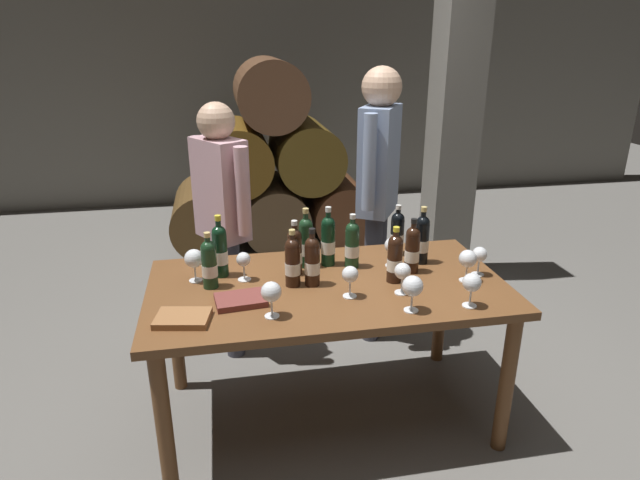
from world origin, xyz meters
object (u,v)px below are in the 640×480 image
at_px(wine_bottle_1, 312,261).
at_px(leather_ledger, 183,318).
at_px(wine_bottle_5, 397,233).
at_px(wine_glass_4, 403,272).
at_px(wine_bottle_8, 220,250).
at_px(wine_glass_5, 413,287).
at_px(wine_glass_7, 271,293).
at_px(wine_bottle_11, 395,258).
at_px(wine_bottle_0, 306,242).
at_px(wine_glass_9, 243,261).
at_px(wine_bottle_7, 352,244).
at_px(wine_bottle_9, 293,261).
at_px(wine_glass_3, 468,259).
at_px(wine_bottle_4, 209,264).
at_px(sommelier_presenting, 378,182).
at_px(wine_glass_0, 472,283).
at_px(dining_table, 328,301).
at_px(taster_seated_left, 222,212).
at_px(wine_glass_1, 350,275).
at_px(wine_bottle_3, 422,239).
at_px(wine_bottle_10, 328,240).
at_px(wine_glass_8, 194,259).
at_px(tasting_notebook, 241,300).
at_px(wine_bottle_2, 412,249).
at_px(wine_glass_6, 480,255).
at_px(wine_bottle_6, 295,251).

bearing_deg(wine_bottle_1, leather_ledger, -157.24).
bearing_deg(wine_bottle_5, wine_glass_4, -105.35).
relative_size(wine_bottle_8, wine_glass_5, 1.91).
distance_m(wine_bottle_8, wine_glass_7, 0.51).
distance_m(wine_bottle_5, wine_bottle_11, 0.35).
xyz_separation_m(wine_bottle_0, wine_glass_9, (-0.32, -0.11, -0.03)).
height_order(wine_bottle_7, wine_bottle_9, wine_bottle_7).
relative_size(wine_bottle_5, wine_bottle_9, 0.99).
xyz_separation_m(wine_bottle_5, wine_glass_3, (0.22, -0.39, -0.01)).
xyz_separation_m(wine_bottle_11, leather_ledger, (-0.98, -0.21, -0.11)).
bearing_deg(wine_bottle_4, sommelier_presenting, 33.94).
distance_m(wine_glass_0, wine_glass_3, 0.27).
height_order(dining_table, taster_seated_left, taster_seated_left).
bearing_deg(wine_glass_1, wine_bottle_1, 132.76).
relative_size(wine_bottle_8, wine_glass_1, 2.09).
relative_size(leather_ledger, sommelier_presenting, 0.13).
distance_m(wine_glass_9, taster_seated_left, 0.61).
height_order(wine_bottle_0, wine_bottle_3, wine_bottle_0).
height_order(wine_glass_5, wine_glass_9, wine_glass_5).
bearing_deg(wine_bottle_7, wine_bottle_10, 155.31).
bearing_deg(wine_glass_8, wine_glass_1, -23.51).
relative_size(wine_bottle_4, tasting_notebook, 1.25).
bearing_deg(wine_bottle_8, wine_bottle_4, -113.08).
height_order(wine_bottle_2, leather_ledger, wine_bottle_2).
bearing_deg(wine_glass_1, wine_glass_0, -20.71).
bearing_deg(wine_glass_9, leather_ledger, -127.39).
bearing_deg(wine_glass_1, wine_glass_3, 5.81).
xyz_separation_m(wine_bottle_7, wine_glass_5, (0.14, -0.51, -0.01)).
relative_size(tasting_notebook, taster_seated_left, 0.14).
relative_size(wine_glass_3, leather_ledger, 0.72).
height_order(wine_glass_6, tasting_notebook, wine_glass_6).
distance_m(wine_bottle_7, wine_bottle_10, 0.13).
distance_m(wine_bottle_1, wine_glass_0, 0.73).
distance_m(wine_bottle_6, wine_glass_4, 0.55).
relative_size(wine_glass_8, tasting_notebook, 0.74).
xyz_separation_m(dining_table, wine_glass_4, (0.31, -0.16, 0.20)).
distance_m(dining_table, wine_bottle_8, 0.58).
xyz_separation_m(wine_glass_0, tasting_notebook, (-0.99, 0.22, -0.10)).
relative_size(wine_bottle_5, wine_glass_5, 1.69).
bearing_deg(wine_bottle_3, wine_bottle_0, 173.88).
height_order(wine_bottle_2, taster_seated_left, taster_seated_left).
relative_size(wine_bottle_6, wine_glass_8, 1.71).
bearing_deg(wine_glass_9, wine_bottle_8, 145.48).
bearing_deg(wine_bottle_11, wine_glass_5, -93.67).
bearing_deg(wine_bottle_0, taster_seated_left, 129.79).
distance_m(wine_bottle_6, wine_bottle_9, 0.13).
xyz_separation_m(wine_bottle_1, wine_glass_4, (0.39, -0.17, -0.02)).
height_order(wine_bottle_4, wine_bottle_8, wine_bottle_8).
distance_m(wine_glass_3, sommelier_presenting, 0.88).
bearing_deg(wine_glass_1, wine_glass_6, 9.51).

